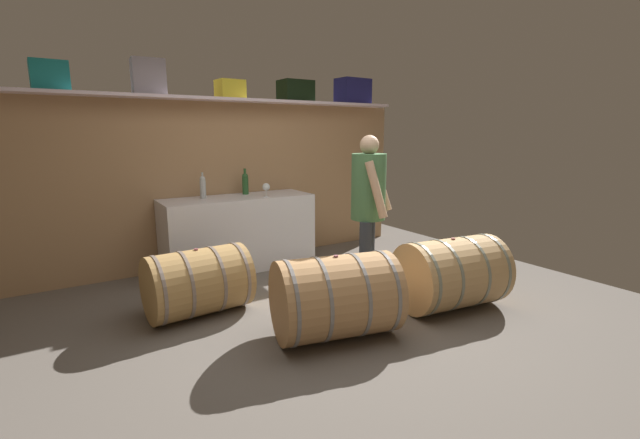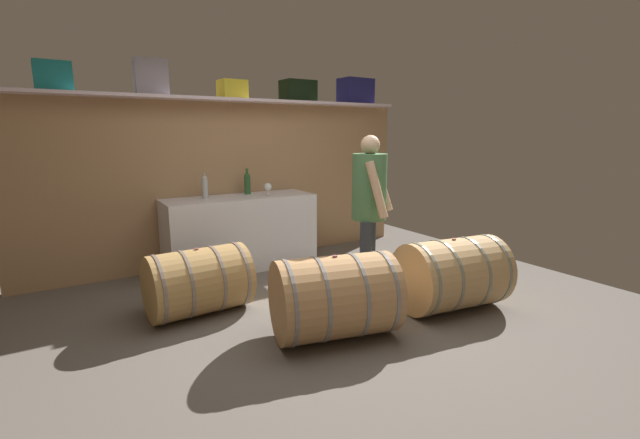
{
  "view_description": "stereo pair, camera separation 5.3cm",
  "coord_description": "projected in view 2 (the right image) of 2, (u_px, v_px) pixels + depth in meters",
  "views": [
    {
      "loc": [
        -1.83,
        -2.63,
        1.56
      ],
      "look_at": [
        0.07,
        0.38,
        0.84
      ],
      "focal_mm": 24.06,
      "sensor_mm": 36.0,
      "label": 1
    },
    {
      "loc": [
        -1.79,
        -2.66,
        1.56
      ],
      "look_at": [
        0.07,
        0.38,
        0.84
      ],
      "focal_mm": 24.06,
      "sensor_mm": 36.0,
      "label": 2
    }
  ],
  "objects": [
    {
      "name": "ground_plane",
      "position": [
        302.0,
        307.0,
        3.93
      ],
      "size": [
        5.94,
        7.83,
        0.02
      ],
      "primitive_type": "cube",
      "color": "#605851"
    },
    {
      "name": "back_wall_panel",
      "position": [
        232.0,
        184.0,
        5.19
      ],
      "size": [
        4.74,
        0.1,
        1.91
      ],
      "primitive_type": "cube",
      "color": "#A98159",
      "rests_on": "ground"
    },
    {
      "name": "high_shelf_board",
      "position": [
        233.0,
        100.0,
        4.87
      ],
      "size": [
        4.36,
        0.4,
        0.03
      ],
      "primitive_type": "cube",
      "color": "silver",
      "rests_on": "back_wall_panel"
    },
    {
      "name": "toolcase_teal",
      "position": [
        53.0,
        76.0,
        3.96
      ],
      "size": [
        0.32,
        0.25,
        0.27
      ],
      "primitive_type": "cube",
      "rotation": [
        0.0,
        0.0,
        0.05
      ],
      "color": "#177778",
      "rests_on": "high_shelf_board"
    },
    {
      "name": "toolcase_grey",
      "position": [
        151.0,
        77.0,
        4.39
      ],
      "size": [
        0.33,
        0.23,
        0.36
      ],
      "primitive_type": "cube",
      "rotation": [
        0.0,
        0.0,
        -0.04
      ],
      "color": "gray",
      "rests_on": "high_shelf_board"
    },
    {
      "name": "toolcase_yellow",
      "position": [
        233.0,
        89.0,
        4.85
      ],
      "size": [
        0.3,
        0.26,
        0.2
      ],
      "primitive_type": "cube",
      "rotation": [
        0.0,
        0.0,
        0.06
      ],
      "color": "yellow",
      "rests_on": "high_shelf_board"
    },
    {
      "name": "toolcase_black",
      "position": [
        298.0,
        91.0,
        5.28
      ],
      "size": [
        0.39,
        0.3,
        0.25
      ],
      "primitive_type": "cube",
      "rotation": [
        0.0,
        0.0,
        0.01
      ],
      "color": "black",
      "rests_on": "high_shelf_board"
    },
    {
      "name": "toolcase_navy",
      "position": [
        355.0,
        91.0,
        5.72
      ],
      "size": [
        0.44,
        0.31,
        0.32
      ],
      "primitive_type": "cube",
      "rotation": [
        0.0,
        0.0,
        0.05
      ],
      "color": "navy",
      "rests_on": "high_shelf_board"
    },
    {
      "name": "work_cabinet",
      "position": [
        241.0,
        232.0,
        4.98
      ],
      "size": [
        1.71,
        0.59,
        0.84
      ],
      "primitive_type": "cube",
      "color": "white",
      "rests_on": "ground"
    },
    {
      "name": "wine_bottle_green",
      "position": [
        247.0,
        183.0,
        5.07
      ],
      "size": [
        0.07,
        0.07,
        0.3
      ],
      "color": "#2B5B2D",
      "rests_on": "work_cabinet"
    },
    {
      "name": "wine_bottle_clear",
      "position": [
        205.0,
        186.0,
        4.75
      ],
      "size": [
        0.06,
        0.06,
        0.29
      ],
      "color": "#B7BEBE",
      "rests_on": "work_cabinet"
    },
    {
      "name": "wine_glass",
      "position": [
        268.0,
        187.0,
        4.88
      ],
      "size": [
        0.09,
        0.09,
        0.16
      ],
      "color": "white",
      "rests_on": "work_cabinet"
    },
    {
      "name": "wine_barrel_near",
      "position": [
        452.0,
        274.0,
        3.83
      ],
      "size": [
        0.98,
        0.75,
        0.65
      ],
      "rotation": [
        0.0,
        0.0,
        -0.14
      ],
      "color": "tan",
      "rests_on": "ground"
    },
    {
      "name": "wine_barrel_far",
      "position": [
        198.0,
        281.0,
        3.72
      ],
      "size": [
        0.87,
        0.63,
        0.59
      ],
      "rotation": [
        0.0,
        0.0,
        0.06
      ],
      "color": "#AB824A",
      "rests_on": "ground"
    },
    {
      "name": "wine_barrel_flank",
      "position": [
        335.0,
        297.0,
        3.29
      ],
      "size": [
        1.03,
        0.83,
        0.65
      ],
      "rotation": [
        0.0,
        0.0,
        -0.23
      ],
      "color": "#B08151",
      "rests_on": "ground"
    },
    {
      "name": "winemaker_pouring",
      "position": [
        370.0,
        199.0,
        4.05
      ],
      "size": [
        0.48,
        0.48,
        1.54
      ],
      "rotation": [
        0.0,
        0.0,
        -2.38
      ],
      "color": "#2C323C",
      "rests_on": "ground"
    }
  ]
}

